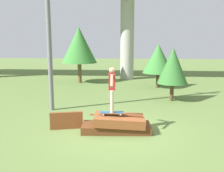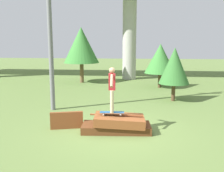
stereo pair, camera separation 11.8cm
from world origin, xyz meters
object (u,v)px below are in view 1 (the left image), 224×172
Objects in this scene: skateboard at (112,112)px; tree_behind_left at (158,59)px; skater at (112,87)px; tree_mid_back at (173,66)px; utility_pole at (48,9)px; tree_behind_right at (79,45)px.

skateboard is 9.12m from tree_behind_left.
skater is 0.54× the size of tree_mid_back.
skateboard is at bearing -41.24° from utility_pole.
tree_behind_left reaches higher than skater.
utility_pole is at bearing -157.72° from tree_mid_back.
skateboard is 0.10× the size of utility_pole.
skateboard is at bearing -72.12° from tree_behind_right.
tree_mid_back is at bearing 61.10° from skater.
utility_pole is 7.99m from tree_behind_right.
utility_pole is at bearing -86.90° from tree_behind_right.
tree_mid_back is (2.69, 4.87, 1.14)m from skateboard.
skater is 4.82m from utility_pole.
tree_behind_left reaches higher than tree_mid_back.
skater is at bearing -90.00° from skateboard.
tree_behind_left is 0.71× the size of tree_behind_right.
tree_behind_right is 1.50× the size of tree_mid_back.
utility_pole reaches higher than tree_behind_right.
tree_behind_left is at bearing 75.19° from skater.
tree_mid_back is (6.04, -5.52, -0.98)m from tree_behind_right.
skater is at bearing -41.24° from utility_pole.
tree_mid_back is (5.61, 2.30, -2.56)m from utility_pole.
tree_behind_left reaches higher than skateboard.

